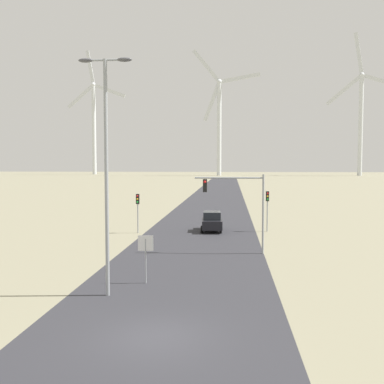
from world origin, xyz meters
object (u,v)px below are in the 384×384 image
(streetlamp, at_px, (106,152))
(traffic_light_post_near_left, at_px, (138,204))
(car_approaching, at_px, (212,221))
(traffic_light_mast_overhead, at_px, (238,196))
(wind_turbine_far_left, at_px, (94,120))
(traffic_light_post_near_right, at_px, (267,202))
(stop_sign_near, at_px, (146,250))
(wind_turbine_left, at_px, (219,118))
(wind_turbine_center, at_px, (361,114))

(streetlamp, relative_size, traffic_light_post_near_left, 3.16)
(car_approaching, bearing_deg, streetlamp, -101.18)
(streetlamp, height_order, traffic_light_mast_overhead, streetlamp)
(car_approaching, xyz_separation_m, wind_turbine_far_left, (-73.44, 201.43, 28.91))
(traffic_light_post_near_left, xyz_separation_m, wind_turbine_far_left, (-66.86, 203.15, 27.23))
(traffic_light_post_near_right, distance_m, wind_turbine_far_left, 217.75)
(traffic_light_mast_overhead, relative_size, wind_turbine_far_left, 0.08)
(stop_sign_near, relative_size, car_approaching, 0.60)
(traffic_light_post_near_right, distance_m, traffic_light_mast_overhead, 10.61)
(wind_turbine_far_left, bearing_deg, streetlamp, -72.65)
(traffic_light_mast_overhead, height_order, car_approaching, traffic_light_mast_overhead)
(traffic_light_post_near_left, bearing_deg, traffic_light_mast_overhead, -43.27)
(traffic_light_post_near_right, bearing_deg, streetlamp, -113.78)
(wind_turbine_far_left, relative_size, wind_turbine_left, 1.08)
(car_approaching, height_order, wind_turbine_far_left, wind_turbine_far_left)
(stop_sign_near, height_order, car_approaching, stop_sign_near)
(streetlamp, height_order, wind_turbine_far_left, wind_turbine_far_left)
(wind_turbine_far_left, bearing_deg, wind_turbine_center, -5.46)
(traffic_light_post_near_left, relative_size, wind_turbine_center, 0.05)
(stop_sign_near, relative_size, wind_turbine_left, 0.04)
(stop_sign_near, xyz_separation_m, car_approaching, (2.68, 18.30, -0.85))
(traffic_light_mast_overhead, relative_size, car_approaching, 1.31)
(wind_turbine_left, bearing_deg, traffic_light_post_near_right, -87.11)
(wind_turbine_left, height_order, wind_turbine_center, wind_turbine_center)
(traffic_light_post_near_left, xyz_separation_m, wind_turbine_center, (71.96, 189.88, 27.83))
(streetlamp, xyz_separation_m, wind_turbine_center, (69.45, 208.76, 23.62))
(traffic_light_mast_overhead, height_order, wind_turbine_center, wind_turbine_center)
(wind_turbine_far_left, bearing_deg, car_approaching, -69.97)
(wind_turbine_far_left, bearing_deg, stop_sign_near, -72.15)
(traffic_light_mast_overhead, xyz_separation_m, wind_turbine_center, (63.16, 198.17, 26.45))
(traffic_light_post_near_right, bearing_deg, stop_sign_near, -112.78)
(car_approaching, height_order, wind_turbine_left, wind_turbine_left)
(stop_sign_near, height_order, traffic_light_mast_overhead, traffic_light_mast_overhead)
(traffic_light_post_near_right, xyz_separation_m, traffic_light_mast_overhead, (-2.84, -10.15, 1.26))
(car_approaching, xyz_separation_m, wind_turbine_left, (-4.25, 184.47, 27.86))
(stop_sign_near, bearing_deg, wind_turbine_far_left, 107.85)
(wind_turbine_far_left, height_order, wind_turbine_left, wind_turbine_far_left)
(streetlamp, bearing_deg, car_approaching, 78.82)
(traffic_light_mast_overhead, bearing_deg, traffic_light_post_near_right, 74.36)
(wind_turbine_center, bearing_deg, wind_turbine_left, -176.96)
(streetlamp, xyz_separation_m, traffic_light_post_near_left, (-2.51, 18.87, -4.21))
(traffic_light_mast_overhead, bearing_deg, wind_turbine_center, 72.32)
(traffic_light_post_near_right, relative_size, traffic_light_mast_overhead, 0.67)
(car_approaching, relative_size, wind_turbine_center, 0.06)
(traffic_light_mast_overhead, bearing_deg, wind_turbine_far_left, 109.69)
(streetlamp, relative_size, stop_sign_near, 4.40)
(traffic_light_post_near_left, xyz_separation_m, traffic_light_mast_overhead, (8.80, -8.28, 1.39))
(wind_turbine_left, bearing_deg, traffic_light_mast_overhead, -88.09)
(traffic_light_mast_overhead, height_order, wind_turbine_left, wind_turbine_left)
(traffic_light_post_near_left, xyz_separation_m, wind_turbine_left, (2.33, 186.19, 26.18))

